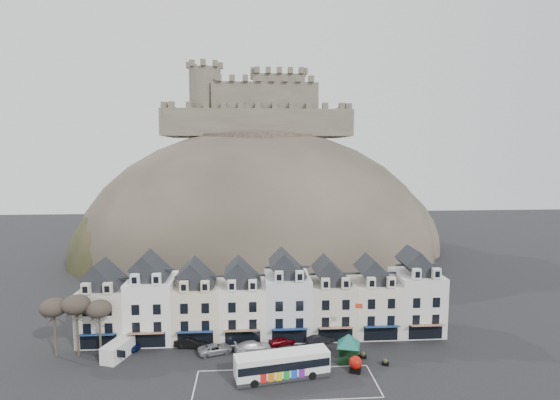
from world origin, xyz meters
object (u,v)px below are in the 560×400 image
Objects in this scene: red_buoy at (355,364)px; car_navy at (126,345)px; car_charcoal at (320,339)px; car_black at (191,342)px; car_maroon at (282,340)px; white_van at (118,350)px; car_silver at (215,349)px; flagpole at (355,325)px; car_white at (253,347)px; bus at (282,364)px; bus_shelter at (349,340)px.

car_navy is at bearing 164.92° from red_buoy.
car_navy is 1.00× the size of car_charcoal.
car_black is 1.10× the size of car_charcoal.
white_van is at bearing 79.50° from car_maroon.
white_van is 22.86m from car_maroon.
car_navy is 0.91× the size of car_silver.
car_silver is 9.76m from car_maroon.
car_white is (-14.04, 2.03, -3.63)m from flagpole.
car_white is (8.86, -1.98, -0.03)m from car_black.
bus is at bearing 0.97° from white_van.
car_maroon is at bearing 161.89° from bus_shelter.
red_buoy is at bearing -80.89° from car_navy.
car_silver is (13.19, 0.39, -0.48)m from white_van.
flagpole is at bearing -110.70° from car_white.
bus reaches higher than red_buoy.
car_navy is at bearing 73.23° from car_charcoal.
bus_shelter is at bearing -140.14° from car_maroon.
car_black is 4.19m from car_silver.
car_navy is 12.97m from car_silver.
bus_shelter reaches higher than car_silver.
bus_shelter is 3.45m from red_buoy.
white_van is (-22.01, 6.91, -0.69)m from bus.
flagpole is 32.55m from car_navy.
white_van reaches higher than car_charcoal.
car_black reaches higher than car_navy.
flagpole is at bearing 77.61° from red_buoy.
bus is 3.16× the size of car_maroon.
flagpole reaches higher than car_maroon.
flagpole is at bearing -89.88° from car_black.
car_white is at bearing 179.45° from bus_shelter.
car_black is (-21.92, 8.48, -0.28)m from red_buoy.
bus_shelter is 1.23× the size of car_silver.
white_van is at bearing 72.64° from car_silver.
car_maroon is 0.89× the size of car_charcoal.
white_van is at bearing 114.68° from car_black.
flagpole reaches higher than car_silver.
car_white reaches higher than car_charcoal.
car_white is at bearing 171.79° from flagpole.
car_black is at bearing 73.00° from car_charcoal.
flagpole is 2.00× the size of car_maroon.
car_black is at bearing 40.64° from car_silver.
car_charcoal is (-4.26, 3.96, -3.67)m from flagpole.
car_black is at bearing 73.22° from car_maroon.
flagpole is 32.68m from white_van.
white_van is 1.42× the size of car_maroon.
car_black is (-22.91, 4.01, -3.60)m from flagpole.
car_silver is at bearing 174.38° from flagpole.
bus is at bearing 129.58° from car_charcoal.
white_van reaches higher than car_silver.
white_van is at bearing 79.11° from car_white.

